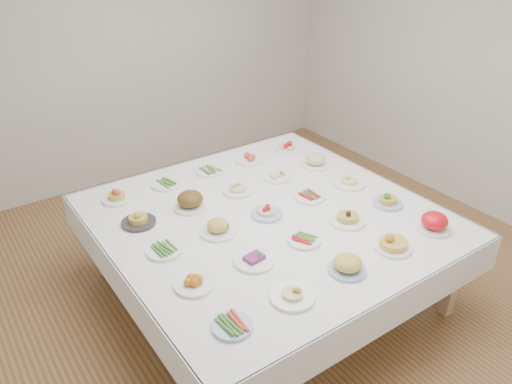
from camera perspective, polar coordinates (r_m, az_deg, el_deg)
room_envelope at (r=3.59m, az=1.65°, el=14.16°), size 5.02×5.02×2.81m
display_table at (r=3.85m, az=1.28°, el=-3.38°), size 2.41×2.41×0.75m
dish_0 at (r=2.85m, az=-2.74°, el=-14.85°), size 0.23×0.23×0.06m
dish_1 at (r=3.02m, az=4.20°, el=-11.29°), size 0.27×0.27×0.12m
dish_2 at (r=3.26m, az=10.44°, el=-7.98°), size 0.24×0.24×0.14m
dish_3 at (r=3.53m, az=15.50°, el=-5.28°), size 0.25×0.25×0.16m
dish_4 at (r=3.82m, az=19.71°, el=-3.25°), size 0.26×0.26×0.14m
dish_5 at (r=3.13m, az=-7.10°, el=-10.05°), size 0.25×0.25×0.10m
dish_6 at (r=3.30m, az=-0.21°, el=-7.48°), size 0.27×0.27×0.10m
dish_7 at (r=3.52m, az=5.53°, el=-5.39°), size 0.23×0.23×0.05m
dish_8 at (r=3.75m, az=10.45°, el=-2.56°), size 0.26×0.26×0.15m
dish_9 at (r=4.05m, az=14.89°, el=-0.75°), size 0.23×0.23×0.12m
dish_10 at (r=3.45m, az=-10.42°, el=-6.42°), size 0.24×0.24×0.06m
dish_11 at (r=3.57m, az=-4.40°, el=-3.76°), size 0.26×0.26×0.15m
dish_12 at (r=3.78m, az=1.25°, el=-1.98°), size 0.24×0.24×0.12m
dish_13 at (r=4.05m, az=6.13°, el=-0.47°), size 0.25×0.25×0.05m
dish_14 at (r=4.29m, az=10.64°, el=1.46°), size 0.27×0.27×0.13m
dish_15 at (r=3.78m, az=-13.32°, el=-2.85°), size 0.25×0.25×0.13m
dish_16 at (r=3.90m, az=-7.55°, el=-0.76°), size 0.27×0.27×0.17m
dish_17 at (r=4.10m, az=-2.13°, el=0.61°), size 0.24×0.24×0.12m
dish_18 at (r=4.33m, az=2.43°, el=1.97°), size 0.24×0.24×0.09m
dish_19 at (r=4.57m, az=6.82°, el=3.76°), size 0.27×0.27×0.15m
dish_20 at (r=4.13m, az=-15.65°, el=-0.30°), size 0.23×0.23×0.12m
dish_21 at (r=4.28m, az=-10.21°, el=1.03°), size 0.25×0.25×0.06m
dish_22 at (r=4.45m, az=-5.28°, el=2.51°), size 0.24×0.24×0.06m
dish_23 at (r=4.63m, az=-0.68°, el=3.99°), size 0.25×0.25×0.10m
dish_24 at (r=4.86m, az=3.57°, el=5.44°), size 0.23×0.23×0.13m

